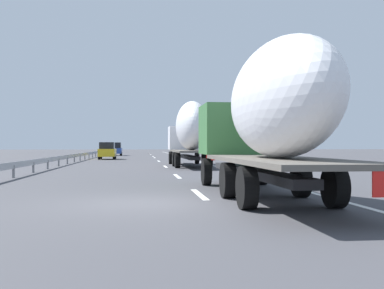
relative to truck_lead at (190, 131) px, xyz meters
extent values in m
plane|color=#424247|center=(18.75, 3.60, -2.59)|extent=(260.00, 260.00, 0.00)
cube|color=white|center=(-19.25, 1.80, -2.58)|extent=(3.20, 0.20, 0.01)
cube|color=white|center=(-10.73, 1.80, -2.58)|extent=(3.20, 0.20, 0.01)
cube|color=white|center=(-0.11, 1.80, -2.58)|extent=(3.20, 0.20, 0.01)
cube|color=white|center=(11.61, 1.80, -2.58)|extent=(3.20, 0.20, 0.01)
cube|color=white|center=(24.48, 1.80, -2.58)|extent=(3.20, 0.20, 0.01)
cube|color=white|center=(31.30, 1.80, -2.58)|extent=(3.20, 0.20, 0.01)
cube|color=white|center=(44.35, 1.80, -2.58)|extent=(3.20, 0.20, 0.01)
cube|color=white|center=(55.23, 1.80, -2.58)|extent=(3.20, 0.20, 0.01)
cube|color=white|center=(56.13, 1.80, -2.58)|extent=(3.20, 0.20, 0.01)
cube|color=white|center=(58.46, 1.80, -2.58)|extent=(3.20, 0.20, 0.01)
cube|color=white|center=(23.75, -1.90, -2.58)|extent=(110.00, 0.20, 0.01)
cube|color=silver|center=(4.59, 0.00, -0.44)|extent=(2.40, 2.50, 1.90)
cube|color=black|center=(5.69, 0.00, 0.06)|extent=(0.08, 2.12, 0.80)
cube|color=#262628|center=(1.76, 0.00, -1.92)|extent=(10.42, 0.70, 0.24)
cube|color=#59544C|center=(-1.07, 0.00, -1.45)|extent=(8.93, 2.50, 0.12)
ellipsoid|color=white|center=(-1.12, 0.00, 0.34)|extent=(6.39, 2.20, 3.46)
cube|color=red|center=(-5.50, -0.69, -1.69)|extent=(0.04, 0.56, 0.56)
cylinder|color=black|center=(4.59, 1.10, -2.07)|extent=(1.04, 0.30, 1.04)
cylinder|color=black|center=(4.59, -1.10, -2.07)|extent=(1.04, 0.30, 1.04)
cylinder|color=black|center=(0.13, 1.10, -2.07)|extent=(1.04, 0.35, 1.04)
cylinder|color=black|center=(0.13, -1.10, -2.07)|extent=(1.04, 0.35, 1.04)
cylinder|color=black|center=(-2.27, 1.10, -2.07)|extent=(1.04, 0.35, 1.04)
cylinder|color=black|center=(-2.27, -1.10, -2.07)|extent=(1.04, 0.35, 1.04)
cube|color=#387038|center=(-15.97, 0.00, -0.44)|extent=(2.40, 2.50, 1.90)
cube|color=black|center=(-14.87, 0.00, 0.06)|extent=(0.08, 2.12, 0.80)
cube|color=#262628|center=(-18.76, 0.00, -1.92)|extent=(10.25, 0.70, 0.24)
cube|color=#59544C|center=(-21.54, 0.00, -1.45)|extent=(8.74, 2.50, 0.12)
ellipsoid|color=white|center=(-21.77, 0.00, 0.16)|extent=(6.86, 2.20, 3.09)
cylinder|color=black|center=(-15.97, 1.10, -2.07)|extent=(1.04, 0.30, 1.04)
cylinder|color=black|center=(-15.97, -1.10, -2.07)|extent=(1.04, 0.30, 1.04)
cylinder|color=black|center=(-20.34, 1.10, -2.07)|extent=(1.04, 0.35, 1.04)
cylinder|color=black|center=(-20.34, -1.10, -2.07)|extent=(1.04, 0.35, 1.04)
cylinder|color=black|center=(-22.74, 1.10, -2.07)|extent=(1.04, 0.35, 1.04)
cylinder|color=black|center=(-22.74, -1.10, -2.07)|extent=(1.04, 0.35, 1.04)
cube|color=#28479E|center=(37.55, 7.27, -1.85)|extent=(4.36, 1.76, 0.84)
cube|color=black|center=(37.23, 7.27, -1.01)|extent=(2.40, 1.55, 0.83)
cylinder|color=black|center=(38.90, 8.05, -2.27)|extent=(0.64, 0.22, 0.64)
cylinder|color=black|center=(38.90, 6.49, -2.27)|extent=(0.64, 0.22, 0.64)
cylinder|color=black|center=(36.20, 8.05, -2.27)|extent=(0.64, 0.22, 0.64)
cylinder|color=black|center=(36.20, 6.49, -2.27)|extent=(0.64, 0.22, 0.64)
cube|color=gold|center=(18.43, 7.24, -1.85)|extent=(4.12, 1.79, 0.84)
cube|color=black|center=(18.12, 7.24, -1.06)|extent=(2.27, 1.57, 0.73)
cylinder|color=black|center=(19.70, 8.04, -2.27)|extent=(0.64, 0.22, 0.64)
cylinder|color=black|center=(19.70, 6.45, -2.27)|extent=(0.64, 0.22, 0.64)
cylinder|color=black|center=(17.15, 8.04, -2.27)|extent=(0.64, 0.22, 0.64)
cylinder|color=black|center=(17.15, 6.45, -2.27)|extent=(0.64, 0.22, 0.64)
cylinder|color=gray|center=(19.88, -3.10, -1.46)|extent=(0.10, 0.10, 2.25)
cube|color=#2D569E|center=(19.88, -3.10, 0.01)|extent=(0.06, 0.90, 0.70)
cylinder|color=#472D19|center=(16.82, -9.01, -1.99)|extent=(0.27, 0.27, 1.20)
cone|color=#194C1E|center=(16.82, -9.01, 1.06)|extent=(3.00, 3.00, 4.90)
cylinder|color=#472D19|center=(45.82, -9.88, -1.91)|extent=(0.29, 0.29, 1.36)
cone|color=#1E5B23|center=(45.82, -9.88, 1.33)|extent=(3.32, 3.32, 5.12)
cylinder|color=#472D19|center=(57.91, -8.21, -1.89)|extent=(0.24, 0.24, 1.39)
cone|color=#1E5B23|center=(57.91, -8.21, 1.50)|extent=(3.38, 3.38, 5.38)
cube|color=#9EA0A5|center=(21.75, 9.60, -1.99)|extent=(94.00, 0.06, 0.32)
cube|color=slate|center=(-10.94, 9.60, -2.29)|extent=(0.10, 0.10, 0.60)
cube|color=slate|center=(-6.85, 9.60, -2.29)|extent=(0.10, 0.10, 0.60)
cube|color=slate|center=(-2.77, 9.60, -2.29)|extent=(0.10, 0.10, 0.60)
cube|color=slate|center=(1.32, 9.60, -2.29)|extent=(0.10, 0.10, 0.60)
cube|color=slate|center=(5.41, 9.60, -2.29)|extent=(0.10, 0.10, 0.60)
cube|color=slate|center=(9.49, 9.60, -2.29)|extent=(0.10, 0.10, 0.60)
cube|color=slate|center=(13.58, 9.60, -2.29)|extent=(0.10, 0.10, 0.60)
cube|color=slate|center=(17.67, 9.60, -2.29)|extent=(0.10, 0.10, 0.60)
cube|color=slate|center=(21.75, 9.60, -2.29)|extent=(0.10, 0.10, 0.60)
cube|color=slate|center=(25.84, 9.60, -2.29)|extent=(0.10, 0.10, 0.60)
cube|color=slate|center=(29.93, 9.60, -2.29)|extent=(0.10, 0.10, 0.60)
cube|color=slate|center=(34.02, 9.60, -2.29)|extent=(0.10, 0.10, 0.60)
cube|color=slate|center=(38.10, 9.60, -2.29)|extent=(0.10, 0.10, 0.60)
cube|color=slate|center=(42.19, 9.60, -2.29)|extent=(0.10, 0.10, 0.60)
cube|color=slate|center=(46.28, 9.60, -2.29)|extent=(0.10, 0.10, 0.60)
cube|color=slate|center=(50.36, 9.60, -2.29)|extent=(0.10, 0.10, 0.60)
cube|color=slate|center=(54.45, 9.60, -2.29)|extent=(0.10, 0.10, 0.60)
cube|color=slate|center=(58.54, 9.60, -2.29)|extent=(0.10, 0.10, 0.60)
cube|color=slate|center=(62.62, 9.60, -2.29)|extent=(0.10, 0.10, 0.60)
cube|color=slate|center=(66.71, 9.60, -2.29)|extent=(0.10, 0.10, 0.60)
camera|label=1|loc=(-33.56, 3.66, -1.05)|focal=43.14mm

